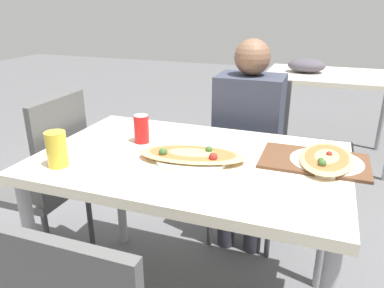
{
  "coord_description": "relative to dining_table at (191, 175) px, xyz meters",
  "views": [
    {
      "loc": [
        0.48,
        -1.3,
        1.36
      ],
      "look_at": [
        0.01,
        -0.01,
        0.83
      ],
      "focal_mm": 35.0,
      "sensor_mm": 36.0,
      "label": 1
    }
  ],
  "objects": [
    {
      "name": "background_table",
      "position": [
        0.47,
        2.14,
        0.02
      ],
      "size": [
        1.1,
        0.8,
        0.89
      ],
      "color": "beige",
      "rests_on": "ground_plane"
    },
    {
      "name": "chair_far_seated",
      "position": [
        0.11,
        0.73,
        -0.17
      ],
      "size": [
        0.4,
        0.4,
        0.94
      ],
      "rotation": [
        0.0,
        0.0,
        3.14
      ],
      "color": "#4C4C4C",
      "rests_on": "ground_plane"
    },
    {
      "name": "soda_can",
      "position": [
        -0.26,
        0.08,
        0.14
      ],
      "size": [
        0.07,
        0.07,
        0.12
      ],
      "color": "red",
      "rests_on": "dining_table"
    },
    {
      "name": "pizza_main",
      "position": [
        0.02,
        -0.03,
        0.1
      ],
      "size": [
        0.45,
        0.29,
        0.06
      ],
      "color": "white",
      "rests_on": "dining_table"
    },
    {
      "name": "chair_side_left",
      "position": [
        -0.8,
        0.06,
        -0.17
      ],
      "size": [
        0.4,
        0.4,
        0.94
      ],
      "rotation": [
        0.0,
        0.0,
        1.57
      ],
      "color": "#4C4C4C",
      "rests_on": "ground_plane"
    },
    {
      "name": "drink_glass",
      "position": [
        -0.44,
        -0.25,
        0.15
      ],
      "size": [
        0.08,
        0.08,
        0.14
      ],
      "color": "gold",
      "rests_on": "dining_table"
    },
    {
      "name": "person_seated",
      "position": [
        0.11,
        0.61,
        0.01
      ],
      "size": [
        0.35,
        0.28,
        1.18
      ],
      "rotation": [
        0.0,
        0.0,
        3.14
      ],
      "color": "#2D2D38",
      "rests_on": "ground_plane"
    },
    {
      "name": "serving_tray",
      "position": [
        0.47,
        0.11,
        0.09
      ],
      "size": [
        0.41,
        0.26,
        0.01
      ],
      "color": "brown",
      "rests_on": "dining_table"
    },
    {
      "name": "dining_table",
      "position": [
        0.0,
        0.0,
        0.0
      ],
      "size": [
        1.23,
        0.79,
        0.77
      ],
      "color": "beige",
      "rests_on": "ground_plane"
    },
    {
      "name": "pizza_second",
      "position": [
        0.51,
        0.11,
        0.1
      ],
      "size": [
        0.27,
        0.35,
        0.05
      ],
      "color": "white",
      "rests_on": "dining_table"
    }
  ]
}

